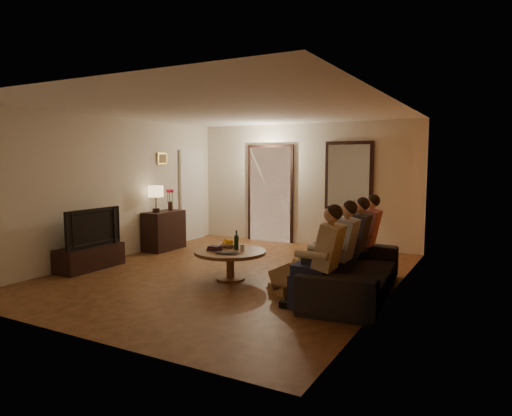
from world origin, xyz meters
The scene contains 33 objects.
floor centered at (0.00, 0.00, 0.00)m, with size 5.00×6.00×0.01m, color #492913.
ceiling centered at (0.00, 0.00, 2.60)m, with size 5.00×6.00×0.01m, color white.
back_wall centered at (0.00, 3.00, 1.30)m, with size 5.00×0.02×2.60m, color beige.
front_wall centered at (0.00, -3.00, 1.30)m, with size 5.00×0.02×2.60m, color beige.
left_wall centered at (-2.50, 0.00, 1.30)m, with size 0.02×6.00×2.60m, color beige.
right_wall centered at (2.50, 0.00, 1.30)m, with size 0.02×6.00×2.60m, color beige.
orange_accent centered at (2.49, 0.00, 1.30)m, with size 0.01×6.00×2.60m, color #BC6620.
kitchen_doorway centered at (-0.80, 2.98, 1.05)m, with size 1.00×0.06×2.10m, color #FFE0A5.
door_trim centered at (-0.80, 2.97, 1.05)m, with size 1.12×0.04×2.22m, color black.
fridge_glimpse centered at (-0.55, 2.98, 0.90)m, with size 0.45×0.03×1.70m, color silver.
mirror_frame centered at (1.00, 2.96, 1.50)m, with size 1.00×0.05×1.40m, color black.
mirror_glass centered at (1.00, 2.93, 1.50)m, with size 0.86×0.02×1.26m, color white.
white_door centered at (-2.46, 2.30, 1.02)m, with size 0.06×0.85×2.04m, color white.
framed_art centered at (-2.47, 1.30, 1.85)m, with size 0.03×0.28×0.24m, color #B28C33.
art_canvas centered at (-2.46, 1.30, 1.85)m, with size 0.01×0.22×0.18m, color brown.
dresser centered at (-2.25, 1.05, 0.39)m, with size 0.45×0.88×0.78m, color black.
table_lamp centered at (-2.25, 0.83, 1.05)m, with size 0.30×0.30×0.54m, color beige, non-canonical shape.
flower_vase centered at (-2.25, 1.27, 1.00)m, with size 0.14×0.14×0.44m, color #B3132E, non-canonical shape.
tv_stand centered at (-2.25, -0.85, 0.19)m, with size 0.45×1.16×0.39m, color black.
tv centered at (-2.25, -0.85, 0.70)m, with size 0.14×1.10×0.63m, color black.
sofa centered at (2.05, -0.13, 0.35)m, with size 0.95×2.42×0.71m, color black.
person_a centered at (1.95, -1.03, 0.60)m, with size 0.60×0.40×1.20m, color tan, non-canonical shape.
person_b centered at (1.95, -0.43, 0.60)m, with size 0.60×0.40×1.20m, color tan, non-canonical shape.
person_c centered at (1.95, 0.17, 0.60)m, with size 0.60×0.40×1.20m, color tan, non-canonical shape.
person_d centered at (1.95, 0.77, 0.60)m, with size 0.60×0.40×1.20m, color tan, non-canonical shape.
dog centered at (1.27, -0.65, 0.28)m, with size 0.56×0.24×0.56m, color #A47A4B, non-canonical shape.
coffee_table centered at (0.18, -0.30, 0.23)m, with size 1.09×1.09×0.45m, color brown.
bowl centered at (0.00, -0.08, 0.48)m, with size 0.26×0.26×0.06m, color white.
oranges centered at (0.00, -0.08, 0.55)m, with size 0.20×0.20×0.08m, color orange, non-canonical shape.
wine_bottle centered at (0.23, -0.20, 0.60)m, with size 0.07×0.07×0.31m, color black, non-canonical shape.
wine_glass centered at (0.36, -0.25, 0.50)m, with size 0.06×0.06×0.10m, color silver.
book_stack centered at (-0.04, -0.40, 0.48)m, with size 0.20×0.15×0.07m, color black, non-canonical shape.
laptop centered at (0.28, -0.58, 0.46)m, with size 0.33×0.21×0.03m, color black.
Camera 1 is at (3.80, -6.10, 1.82)m, focal length 32.00 mm.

